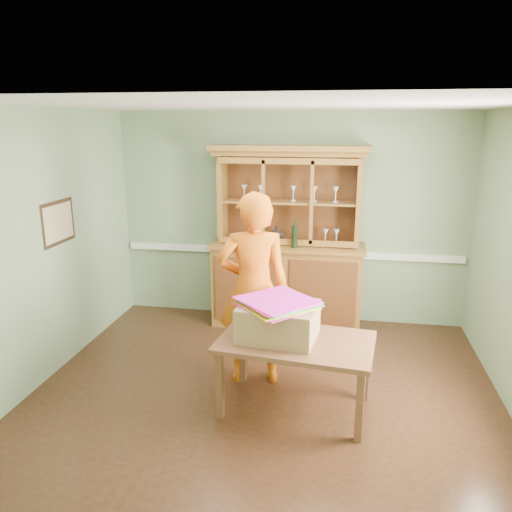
% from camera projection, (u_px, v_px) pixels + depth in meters
% --- Properties ---
extents(floor, '(4.50, 4.50, 0.00)m').
position_uv_depth(floor, '(265.00, 390.00, 4.92)').
color(floor, '#452516').
rests_on(floor, ground).
extents(ceiling, '(4.50, 4.50, 0.00)m').
position_uv_depth(ceiling, '(267.00, 105.00, 4.22)').
color(ceiling, white).
rests_on(ceiling, wall_back).
extents(wall_back, '(4.50, 0.00, 4.50)m').
position_uv_depth(wall_back, '(290.00, 218.00, 6.47)').
color(wall_back, gray).
rests_on(wall_back, floor).
extents(wall_left, '(0.00, 4.00, 4.00)m').
position_uv_depth(wall_left, '(42.00, 248.00, 4.95)').
color(wall_left, gray).
rests_on(wall_left, floor).
extents(wall_front, '(4.50, 0.00, 4.50)m').
position_uv_depth(wall_front, '(208.00, 356.00, 2.67)').
color(wall_front, gray).
rests_on(wall_front, floor).
extents(chair_rail, '(4.41, 0.05, 0.08)m').
position_uv_depth(chair_rail, '(289.00, 252.00, 6.57)').
color(chair_rail, white).
rests_on(chair_rail, wall_back).
extents(framed_map, '(0.03, 0.60, 0.46)m').
position_uv_depth(framed_map, '(59.00, 223.00, 5.18)').
color(framed_map, black).
rests_on(framed_map, wall_left).
extents(china_hutch, '(1.95, 0.64, 2.29)m').
position_uv_depth(china_hutch, '(287.00, 264.00, 6.37)').
color(china_hutch, olive).
rests_on(china_hutch, floor).
extents(dining_table, '(1.45, 0.97, 0.68)m').
position_uv_depth(dining_table, '(296.00, 348.00, 4.47)').
color(dining_table, brown).
rests_on(dining_table, floor).
extents(cardboard_box, '(0.73, 0.61, 0.31)m').
position_uv_depth(cardboard_box, '(278.00, 321.00, 4.46)').
color(cardboard_box, '#9E7F51').
rests_on(cardboard_box, dining_table).
extents(kite_stack, '(0.80, 0.80, 0.06)m').
position_uv_depth(kite_stack, '(276.00, 302.00, 4.40)').
color(kite_stack, '#ED24AE').
rests_on(kite_stack, cardboard_box).
extents(person, '(0.79, 0.60, 1.94)m').
position_uv_depth(person, '(253.00, 289.00, 4.90)').
color(person, orange).
rests_on(person, floor).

